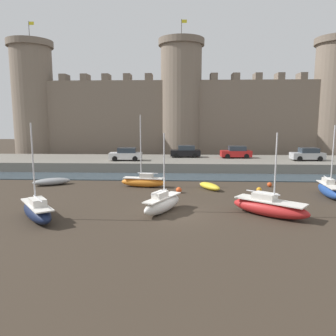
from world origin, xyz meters
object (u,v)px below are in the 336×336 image
(sailboat_midflat_left, at_px, (162,203))
(mooring_buoy_off_centre, at_px, (270,185))
(rowboat_foreground_left, at_px, (52,181))
(mooring_buoy_near_shore, at_px, (259,190))
(rowboat_near_channel_left, at_px, (209,186))
(sailboat_foreground_centre, at_px, (329,189))
(car_quay_centre_west, at_px, (126,154))
(sailboat_foreground_right, at_px, (144,181))
(car_quay_east, at_px, (236,152))
(mooring_buoy_near_channel, at_px, (179,190))
(sailboat_near_channel_right, at_px, (269,207))
(car_quay_centre_east, at_px, (308,154))
(sailboat_midflat_centre, at_px, (37,211))
(car_quay_west, at_px, (186,152))

(sailboat_midflat_left, height_order, mooring_buoy_off_centre, sailboat_midflat_left)
(rowboat_foreground_left, height_order, mooring_buoy_near_shore, rowboat_foreground_left)
(rowboat_near_channel_left, bearing_deg, rowboat_foreground_left, 174.96)
(sailboat_foreground_centre, bearing_deg, car_quay_centre_west, 145.07)
(sailboat_foreground_right, xyz_separation_m, car_quay_east, (11.02, 13.72, 1.43))
(sailboat_foreground_centre, bearing_deg, car_quay_east, 106.66)
(sailboat_midflat_left, relative_size, mooring_buoy_off_centre, 12.24)
(sailboat_midflat_left, distance_m, mooring_buoy_near_channel, 6.25)
(sailboat_near_channel_right, bearing_deg, rowboat_near_channel_left, 112.33)
(car_quay_east, xyz_separation_m, car_quay_centre_east, (8.69, -2.30, 0.00))
(car_quay_centre_west, bearing_deg, sailboat_near_channel_right, -56.05)
(sailboat_foreground_centre, distance_m, sailboat_midflat_centre, 23.00)
(rowboat_near_channel_left, distance_m, mooring_buoy_near_channel, 3.23)
(mooring_buoy_near_shore, bearing_deg, rowboat_near_channel_left, 167.10)
(sailboat_midflat_left, bearing_deg, sailboat_foreground_right, 105.37)
(mooring_buoy_off_centre, height_order, car_quay_centre_east, car_quay_centre_east)
(rowboat_foreground_left, height_order, mooring_buoy_near_channel, rowboat_foreground_left)
(mooring_buoy_off_centre, bearing_deg, sailboat_midflat_left, -137.21)
(mooring_buoy_near_shore, bearing_deg, sailboat_foreground_right, 170.07)
(sailboat_midflat_centre, distance_m, mooring_buoy_near_channel, 12.30)
(car_quay_centre_east, relative_size, car_quay_west, 1.00)
(rowboat_near_channel_left, height_order, mooring_buoy_off_centre, rowboat_near_channel_left)
(mooring_buoy_near_shore, bearing_deg, sailboat_foreground_centre, -14.57)
(sailboat_foreground_right, height_order, rowboat_foreground_left, sailboat_foreground_right)
(mooring_buoy_near_channel, relative_size, car_quay_centre_east, 0.12)
(rowboat_foreground_left, distance_m, mooring_buoy_off_centre, 21.37)
(sailboat_foreground_centre, xyz_separation_m, rowboat_foreground_left, (-25.32, 3.79, -0.27))
(sailboat_midflat_centre, height_order, sailboat_foreground_right, sailboat_foreground_right)
(sailboat_foreground_right, xyz_separation_m, car_quay_west, (4.16, 14.31, 1.43))
(rowboat_foreground_left, relative_size, mooring_buoy_near_channel, 7.26)
(car_quay_centre_east, bearing_deg, mooring_buoy_near_shore, -124.45)
(sailboat_foreground_right, relative_size, rowboat_near_channel_left, 2.34)
(sailboat_foreground_centre, relative_size, mooring_buoy_off_centre, 13.23)
(sailboat_midflat_centre, bearing_deg, mooring_buoy_near_shore, 28.37)
(sailboat_foreground_centre, height_order, car_quay_east, sailboat_foreground_centre)
(mooring_buoy_near_channel, relative_size, car_quay_centre_west, 0.12)
(mooring_buoy_off_centre, relative_size, mooring_buoy_near_channel, 0.88)
(sailboat_near_channel_right, distance_m, mooring_buoy_near_channel, 9.13)
(rowboat_foreground_left, xyz_separation_m, car_quay_east, (20.23, 13.21, 1.63))
(sailboat_near_channel_right, bearing_deg, car_quay_centre_east, 63.83)
(mooring_buoy_near_shore, height_order, car_quay_west, car_quay_west)
(mooring_buoy_near_shore, bearing_deg, car_quay_centre_west, 138.98)
(mooring_buoy_near_shore, xyz_separation_m, car_quay_centre_west, (-14.06, 12.24, 1.77))
(sailboat_near_channel_right, xyz_separation_m, car_quay_east, (1.38, 22.79, 1.36))
(rowboat_foreground_left, height_order, car_quay_east, car_quay_east)
(sailboat_midflat_left, distance_m, car_quay_centre_west, 19.84)
(sailboat_near_channel_right, xyz_separation_m, mooring_buoy_near_channel, (-6.21, 6.68, -0.38))
(sailboat_foreground_right, bearing_deg, car_quay_centre_west, 108.43)
(sailboat_near_channel_right, bearing_deg, sailboat_foreground_right, 136.72)
(sailboat_midflat_centre, height_order, car_quay_centre_west, sailboat_midflat_centre)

